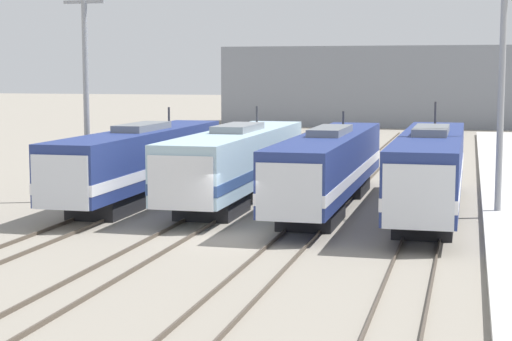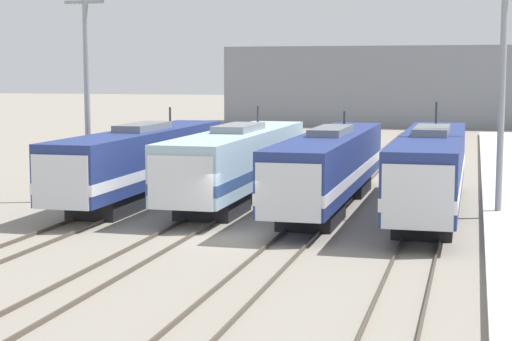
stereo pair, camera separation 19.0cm
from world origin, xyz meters
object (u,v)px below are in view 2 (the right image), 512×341
at_px(locomotive_far_left, 139,162).
at_px(locomotive_far_right, 430,170).
at_px(locomotive_center_right, 329,167).
at_px(catenary_tower_right, 502,86).
at_px(locomotive_center_left, 237,162).
at_px(catenary_tower_left, 87,85).

height_order(locomotive_far_left, locomotive_far_right, locomotive_far_right).
distance_m(locomotive_center_right, catenary_tower_right, 8.88).
distance_m(locomotive_center_right, locomotive_far_right, 4.95).
relative_size(locomotive_far_left, locomotive_center_left, 1.02).
xyz_separation_m(catenary_tower_left, catenary_tower_right, (20.28, 0.00, 0.00)).
height_order(locomotive_far_right, catenary_tower_left, catenary_tower_left).
distance_m(locomotive_far_left, catenary_tower_right, 18.11).
height_order(locomotive_center_left, catenary_tower_left, catenary_tower_left).
bearing_deg(locomotive_far_left, catenary_tower_left, -170.27).
distance_m(locomotive_center_left, locomotive_far_right, 9.89).
height_order(locomotive_center_left, catenary_tower_right, catenary_tower_right).
bearing_deg(locomotive_center_left, locomotive_far_right, -9.81).
relative_size(locomotive_far_left, locomotive_center_right, 0.94).
distance_m(catenary_tower_left, catenary_tower_right, 20.28).
bearing_deg(catenary_tower_left, locomotive_far_right, -0.76).
bearing_deg(locomotive_center_left, locomotive_center_right, -9.75).
xyz_separation_m(locomotive_center_left, catenary_tower_right, (12.81, -1.46, 3.93)).
bearing_deg(catenary_tower_left, locomotive_center_left, 11.04).
bearing_deg(locomotive_far_right, locomotive_far_left, 177.36).
xyz_separation_m(locomotive_far_left, locomotive_center_left, (4.87, 1.01, -0.01)).
bearing_deg(locomotive_center_right, locomotive_far_left, -178.97).
distance_m(locomotive_center_left, catenary_tower_right, 13.47).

